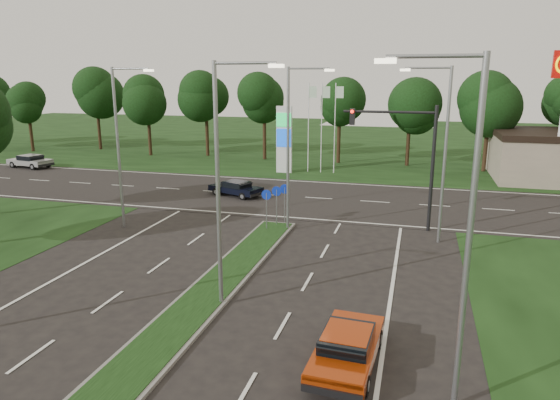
# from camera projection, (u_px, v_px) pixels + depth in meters

# --- Properties ---
(ground) EXTENTS (160.00, 160.00, 0.00)m
(ground) POSITION_uv_depth(u_px,v_px,m) (111.00, 394.00, 13.64)
(ground) COLOR black
(ground) RESTS_ON ground
(verge_far) EXTENTS (160.00, 50.00, 0.02)m
(verge_far) POSITION_uv_depth(u_px,v_px,m) (357.00, 144.00, 65.10)
(verge_far) COLOR black
(verge_far) RESTS_ON ground
(cross_road) EXTENTS (160.00, 12.00, 0.02)m
(cross_road) POSITION_uv_depth(u_px,v_px,m) (305.00, 197.00, 36.09)
(cross_road) COLOR black
(cross_road) RESTS_ON ground
(median_kerb) EXTENTS (2.00, 26.00, 0.12)m
(median_kerb) POSITION_uv_depth(u_px,v_px,m) (178.00, 325.00, 17.37)
(median_kerb) COLOR slate
(median_kerb) RESTS_ON ground
(streetlight_median_near) EXTENTS (2.53, 0.22, 9.00)m
(streetlight_median_near) POSITION_uv_depth(u_px,v_px,m) (223.00, 174.00, 17.78)
(streetlight_median_near) COLOR gray
(streetlight_median_near) RESTS_ON ground
(streetlight_median_far) EXTENTS (2.53, 0.22, 9.00)m
(streetlight_median_far) POSITION_uv_depth(u_px,v_px,m) (292.00, 141.00, 27.14)
(streetlight_median_far) COLOR gray
(streetlight_median_far) RESTS_ON ground
(streetlight_left_far) EXTENTS (2.53, 0.22, 9.00)m
(streetlight_left_far) POSITION_uv_depth(u_px,v_px,m) (121.00, 140.00, 27.69)
(streetlight_left_far) COLOR gray
(streetlight_left_far) RESTS_ON ground
(streetlight_right_far) EXTENTS (2.53, 0.22, 9.00)m
(streetlight_right_far) POSITION_uv_depth(u_px,v_px,m) (442.00, 146.00, 25.11)
(streetlight_right_far) COLOR gray
(streetlight_right_far) RESTS_ON ground
(streetlight_right_near) EXTENTS (2.53, 0.22, 9.00)m
(streetlight_right_near) POSITION_uv_depth(u_px,v_px,m) (462.00, 220.00, 12.01)
(streetlight_right_near) COLOR gray
(streetlight_right_near) RESTS_ON ground
(traffic_signal) EXTENTS (5.10, 0.42, 7.00)m
(traffic_signal) POSITION_uv_depth(u_px,v_px,m) (409.00, 148.00, 27.50)
(traffic_signal) COLOR black
(traffic_signal) RESTS_ON ground
(median_signs) EXTENTS (1.16, 1.76, 2.38)m
(median_signs) POSITION_uv_depth(u_px,v_px,m) (276.00, 198.00, 28.57)
(median_signs) COLOR gray
(median_signs) RESTS_ON ground
(gas_pylon) EXTENTS (5.80, 1.26, 8.00)m
(gas_pylon) POSITION_uv_depth(u_px,v_px,m) (287.00, 138.00, 44.78)
(gas_pylon) COLOR silver
(gas_pylon) RESTS_ON ground
(treeline_far) EXTENTS (6.00, 6.00, 9.90)m
(treeline_far) POSITION_uv_depth(u_px,v_px,m) (342.00, 94.00, 49.35)
(treeline_far) COLOR black
(treeline_far) RESTS_ON ground
(red_sedan) EXTENTS (1.90, 4.20, 1.13)m
(red_sedan) POSITION_uv_depth(u_px,v_px,m) (347.00, 347.00, 14.89)
(red_sedan) COLOR #932A08
(red_sedan) RESTS_ON ground
(navy_sedan) EXTENTS (4.31, 2.91, 1.10)m
(navy_sedan) POSITION_uv_depth(u_px,v_px,m) (236.00, 188.00, 36.44)
(navy_sedan) COLOR black
(navy_sedan) RESTS_ON ground
(far_car_a) EXTENTS (4.56, 2.55, 1.24)m
(far_car_a) POSITION_uv_depth(u_px,v_px,m) (30.00, 161.00, 47.89)
(far_car_a) COLOR gray
(far_car_a) RESTS_ON ground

